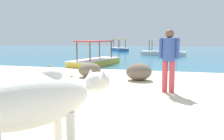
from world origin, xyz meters
The scene contains 11 objects.
sand_beach centered at (0.00, 0.00, 0.02)m, with size 18.00×14.00×0.04m, color beige.
water_surface centered at (0.00, 22.00, 0.00)m, with size 60.00×36.00×0.03m, color teal.
cow centered at (0.40, -1.28, 0.75)m, with size 1.37×1.79×1.07m.
low_bench_table centered at (-1.10, 1.98, 0.41)m, with size 0.80×0.52×0.44m.
bottle centered at (-1.27, 2.00, 0.60)m, with size 0.07×0.07×0.30m.
person_standing centered at (1.67, 2.84, 0.99)m, with size 0.51×0.32×1.62m.
shore_rock_large centered at (0.63, 4.48, 0.33)m, with size 0.86×0.80×0.57m, color #6B5B4C.
shore_rock_medium centered at (-1.20, 4.71, 0.30)m, with size 0.81×0.76×0.51m, color #756651.
boat_yellow centered at (-2.38, 8.69, 0.29)m, with size 1.94×3.84×1.29m.
boat_white centered at (0.58, 17.30, 0.29)m, with size 3.82×1.83×1.29m.
boat_blue centered at (-4.72, 23.58, 0.29)m, with size 2.83×3.76×1.29m.
Camera 1 is at (1.94, -3.62, 1.44)m, focal length 39.55 mm.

